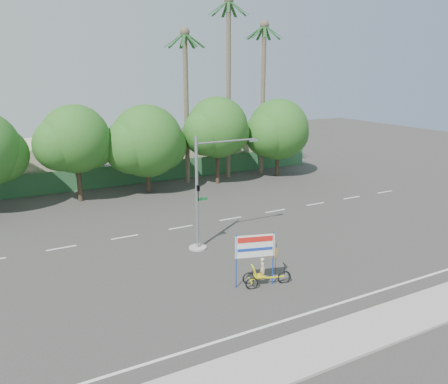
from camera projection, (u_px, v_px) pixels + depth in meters
name	position (u px, v px, depth m)	size (l,w,h in m)	color
ground	(267.00, 265.00, 24.78)	(120.00, 120.00, 0.00)	#33302D
sidewalk_near	(365.00, 331.00, 18.37)	(50.00, 2.40, 0.12)	gray
fence	(147.00, 173.00, 42.84)	(38.00, 0.08, 2.00)	#336B3D
building_left	(32.00, 164.00, 41.92)	(12.00, 8.00, 4.00)	beige
building_right	(201.00, 151.00, 50.05)	(14.00, 8.00, 3.60)	beige
tree_left	(75.00, 142.00, 35.61)	(6.66, 5.60, 8.07)	#473828
tree_center	(146.00, 143.00, 38.46)	(7.62, 6.40, 7.85)	#473828
tree_right	(217.00, 130.00, 41.40)	(6.90, 5.80, 8.36)	#473828
tree_far_right	(278.00, 131.00, 44.70)	(7.38, 6.20, 7.94)	#473828
palm_tall	(229.00, 73.00, 42.19)	(3.73, 3.79, 17.45)	#70604C
palm_mid	(263.00, 83.00, 44.27)	(3.73, 3.79, 15.45)	#70604C
palm_short	(186.00, 91.00, 40.60)	(3.73, 3.79, 14.45)	#70604C
traffic_signal	(202.00, 203.00, 26.41)	(4.72, 1.10, 7.00)	gray
trike_billboard	(260.00, 264.00, 22.09)	(2.88, 1.16, 2.92)	black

